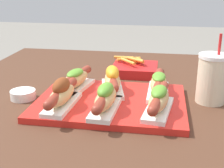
{
  "coord_description": "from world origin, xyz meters",
  "views": [
    {
      "loc": [
        0.12,
        -0.92,
        1.06
      ],
      "look_at": [
        -0.02,
        -0.07,
        0.76
      ],
      "focal_mm": 50.0,
      "sensor_mm": 36.0,
      "label": 1
    }
  ],
  "objects_px": {
    "hot_dog_1": "(106,98)",
    "serving_tray": "(111,102)",
    "fries_basket": "(135,69)",
    "hot_dog_0": "(62,94)",
    "hot_dog_2": "(159,100)",
    "hot_dog_4": "(112,80)",
    "hot_dog_5": "(158,84)",
    "drink_cup": "(212,78)",
    "hot_dog_3": "(75,80)",
    "sauce_bowl": "(23,94)"
  },
  "relations": [
    {
      "from": "hot_dog_3",
      "to": "fries_basket",
      "type": "bearing_deg",
      "value": 57.44
    },
    {
      "from": "hot_dog_1",
      "to": "hot_dog_4",
      "type": "height_order",
      "value": "hot_dog_4"
    },
    {
      "from": "hot_dog_4",
      "to": "drink_cup",
      "type": "distance_m",
      "value": 0.3
    },
    {
      "from": "serving_tray",
      "to": "fries_basket",
      "type": "xyz_separation_m",
      "value": [
        0.04,
        0.32,
        0.01
      ]
    },
    {
      "from": "hot_dog_1",
      "to": "drink_cup",
      "type": "relative_size",
      "value": 1.03
    },
    {
      "from": "serving_tray",
      "to": "drink_cup",
      "type": "relative_size",
      "value": 2.07
    },
    {
      "from": "serving_tray",
      "to": "hot_dog_0",
      "type": "xyz_separation_m",
      "value": [
        -0.12,
        -0.07,
        0.04
      ]
    },
    {
      "from": "hot_dog_0",
      "to": "sauce_bowl",
      "type": "xyz_separation_m",
      "value": [
        -0.15,
        0.08,
        -0.04
      ]
    },
    {
      "from": "serving_tray",
      "to": "fries_basket",
      "type": "bearing_deg",
      "value": 82.91
    },
    {
      "from": "hot_dog_1",
      "to": "hot_dog_3",
      "type": "height_order",
      "value": "hot_dog_1"
    },
    {
      "from": "fries_basket",
      "to": "hot_dog_5",
      "type": "bearing_deg",
      "value": -69.18
    },
    {
      "from": "hot_dog_1",
      "to": "serving_tray",
      "type": "bearing_deg",
      "value": 89.6
    },
    {
      "from": "hot_dog_1",
      "to": "hot_dog_4",
      "type": "xyz_separation_m",
      "value": [
        -0.01,
        0.15,
        0.0
      ]
    },
    {
      "from": "serving_tray",
      "to": "hot_dog_2",
      "type": "xyz_separation_m",
      "value": [
        0.14,
        -0.06,
        0.04
      ]
    },
    {
      "from": "hot_dog_1",
      "to": "fries_basket",
      "type": "distance_m",
      "value": 0.4
    },
    {
      "from": "hot_dog_4",
      "to": "hot_dog_5",
      "type": "distance_m",
      "value": 0.14
    },
    {
      "from": "hot_dog_2",
      "to": "hot_dog_1",
      "type": "bearing_deg",
      "value": -173.88
    },
    {
      "from": "hot_dog_3",
      "to": "sauce_bowl",
      "type": "relative_size",
      "value": 2.72
    },
    {
      "from": "serving_tray",
      "to": "hot_dog_2",
      "type": "relative_size",
      "value": 2.03
    },
    {
      "from": "hot_dog_0",
      "to": "drink_cup",
      "type": "height_order",
      "value": "drink_cup"
    },
    {
      "from": "fries_basket",
      "to": "drink_cup",
      "type": "bearing_deg",
      "value": -44.28
    },
    {
      "from": "hot_dog_0",
      "to": "fries_basket",
      "type": "height_order",
      "value": "hot_dog_0"
    },
    {
      "from": "hot_dog_1",
      "to": "hot_dog_5",
      "type": "xyz_separation_m",
      "value": [
        0.13,
        0.15,
        -0.0
      ]
    },
    {
      "from": "hot_dog_3",
      "to": "hot_dog_5",
      "type": "xyz_separation_m",
      "value": [
        0.26,
        0.0,
        0.0
      ]
    },
    {
      "from": "hot_dog_1",
      "to": "hot_dog_3",
      "type": "relative_size",
      "value": 1.01
    },
    {
      "from": "serving_tray",
      "to": "hot_dog_3",
      "type": "height_order",
      "value": "hot_dog_3"
    },
    {
      "from": "hot_dog_2",
      "to": "hot_dog_0",
      "type": "bearing_deg",
      "value": -178.27
    },
    {
      "from": "hot_dog_2",
      "to": "hot_dog_4",
      "type": "relative_size",
      "value": 1.01
    },
    {
      "from": "hot_dog_4",
      "to": "fries_basket",
      "type": "height_order",
      "value": "hot_dog_4"
    },
    {
      "from": "hot_dog_1",
      "to": "hot_dog_0",
      "type": "bearing_deg",
      "value": 176.76
    },
    {
      "from": "hot_dog_3",
      "to": "hot_dog_4",
      "type": "distance_m",
      "value": 0.12
    },
    {
      "from": "serving_tray",
      "to": "sauce_bowl",
      "type": "height_order",
      "value": "sauce_bowl"
    },
    {
      "from": "hot_dog_1",
      "to": "sauce_bowl",
      "type": "distance_m",
      "value": 0.29
    },
    {
      "from": "fries_basket",
      "to": "hot_dog_1",
      "type": "bearing_deg",
      "value": -95.75
    },
    {
      "from": "hot_dog_3",
      "to": "serving_tray",
      "type": "bearing_deg",
      "value": -26.71
    },
    {
      "from": "serving_tray",
      "to": "fries_basket",
      "type": "height_order",
      "value": "fries_basket"
    },
    {
      "from": "hot_dog_0",
      "to": "drink_cup",
      "type": "relative_size",
      "value": 1.03
    },
    {
      "from": "hot_dog_4",
      "to": "serving_tray",
      "type": "bearing_deg",
      "value": -84.14
    },
    {
      "from": "hot_dog_0",
      "to": "hot_dog_5",
      "type": "height_order",
      "value": "hot_dog_0"
    },
    {
      "from": "serving_tray",
      "to": "hot_dog_3",
      "type": "xyz_separation_m",
      "value": [
        -0.12,
        0.06,
        0.04
      ]
    },
    {
      "from": "serving_tray",
      "to": "hot_dog_2",
      "type": "distance_m",
      "value": 0.16
    },
    {
      "from": "serving_tray",
      "to": "hot_dog_1",
      "type": "distance_m",
      "value": 0.09
    },
    {
      "from": "hot_dog_1",
      "to": "hot_dog_5",
      "type": "bearing_deg",
      "value": 47.25
    },
    {
      "from": "drink_cup",
      "to": "fries_basket",
      "type": "height_order",
      "value": "drink_cup"
    },
    {
      "from": "sauce_bowl",
      "to": "fries_basket",
      "type": "xyz_separation_m",
      "value": [
        0.31,
        0.31,
        0.0
      ]
    },
    {
      "from": "hot_dog_0",
      "to": "fries_basket",
      "type": "relative_size",
      "value": 1.22
    },
    {
      "from": "hot_dog_1",
      "to": "hot_dog_4",
      "type": "relative_size",
      "value": 1.02
    },
    {
      "from": "serving_tray",
      "to": "hot_dog_4",
      "type": "relative_size",
      "value": 2.06
    },
    {
      "from": "hot_dog_3",
      "to": "hot_dog_4",
      "type": "height_order",
      "value": "hot_dog_4"
    },
    {
      "from": "hot_dog_4",
      "to": "fries_basket",
      "type": "bearing_deg",
      "value": 79.26
    }
  ]
}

